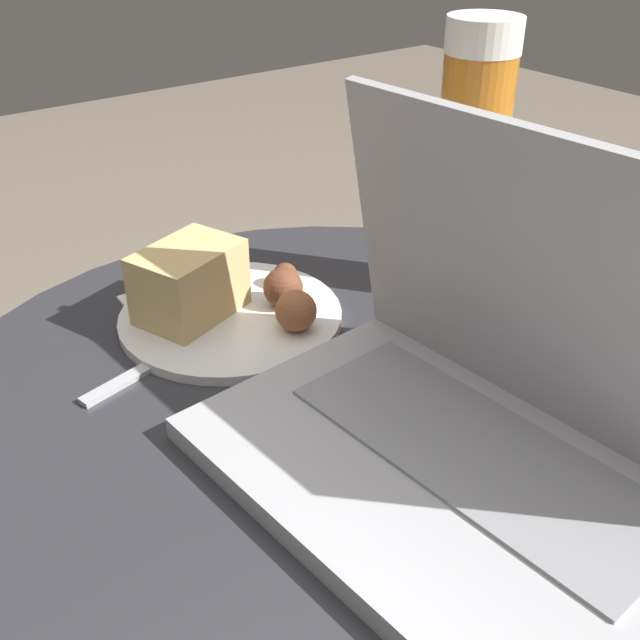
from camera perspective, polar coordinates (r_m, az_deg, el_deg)
The scene contains 6 objects.
table at distance 0.71m, azimuth 0.63°, elevation -16.11°, with size 0.67×0.67×0.56m.
napkin at distance 0.72m, azimuth -9.45°, elevation 0.37°, with size 0.15×0.11×0.00m.
laptop at distance 0.52m, azimuth 12.05°, elevation -7.38°, with size 0.37×0.25×0.24m.
beer_glass at distance 0.72m, azimuth 11.37°, elevation 11.52°, with size 0.07×0.07×0.26m.
snack_plate at distance 0.70m, azimuth -7.61°, elevation 1.63°, with size 0.21×0.21×0.08m.
fork at distance 0.67m, azimuth -10.83°, elevation -2.34°, with size 0.06×0.17×0.00m.
Camera 1 is at (0.38, -0.29, 0.92)m, focal length 42.00 mm.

